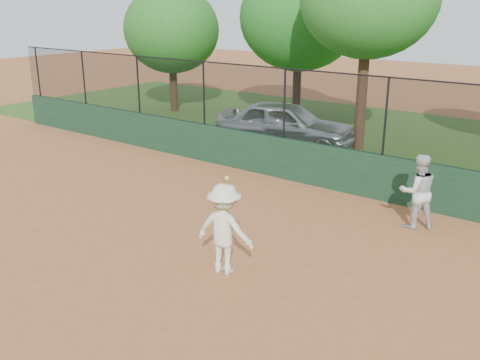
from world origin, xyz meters
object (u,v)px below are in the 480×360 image
Objects in this scene: parked_car at (285,125)px; tree_0 at (171,30)px; player_second at (418,191)px; player_main at (225,229)px; tree_1 at (299,17)px.

tree_0 reaches higher than parked_car.
parked_car is 8.78m from tree_0.
player_main reaches higher than player_second.
player_main is 14.52m from tree_1.
player_main is (4.05, -8.48, 0.06)m from parked_car.
tree_1 reaches higher than parked_car.
tree_0 reaches higher than player_second.
player_second is 0.85× the size of player_main.
tree_1 is at bearing 115.92° from player_main.
player_main is at bearing -169.44° from parked_car.
tree_0 is (-7.87, 2.59, 2.89)m from parked_car.
parked_car is 7.45m from player_second.
tree_1 reaches higher than player_second.
parked_car is at bearing -63.30° from tree_1.
player_main is (-2.13, -4.31, 0.02)m from player_second.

